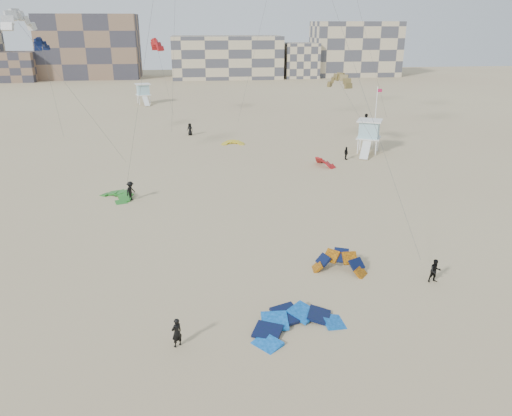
{
  "coord_description": "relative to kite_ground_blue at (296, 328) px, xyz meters",
  "views": [
    {
      "loc": [
        -0.39,
        -24.9,
        15.72
      ],
      "look_at": [
        3.44,
        6.0,
        4.1
      ],
      "focal_mm": 35.0,
      "sensor_mm": 36.0,
      "label": 1
    }
  ],
  "objects": [
    {
      "name": "kite_fly_red",
      "position": [
        -10.62,
        63.92,
        12.13
      ],
      "size": [
        4.78,
        4.7,
        12.61
      ],
      "rotation": [
        0.0,
        0.0,
        1.9
      ],
      "color": "#B51503",
      "rests_on": "ground"
    },
    {
      "name": "lifeguard_tower_far",
      "position": [
        -15.19,
        82.76,
        2.0
      ],
      "size": [
        3.47,
        5.86,
        4.03
      ],
      "rotation": [
        0.0,
        0.0,
        0.25
      ],
      "color": "white",
      "rests_on": "ground"
    },
    {
      "name": "flagpole",
      "position": [
        18.35,
        39.62,
        4.23
      ],
      "size": [
        0.65,
        0.1,
        8.06
      ],
      "color": "white",
      "rests_on": "ground"
    },
    {
      "name": "kitesurfer_d",
      "position": [
        13.1,
        34.44,
        0.79
      ],
      "size": [
        0.51,
        0.97,
        1.59
      ],
      "primitive_type": "imported",
      "rotation": [
        0.0,
        0.0,
        1.7
      ],
      "color": "black",
      "rests_on": "ground"
    },
    {
      "name": "ground",
      "position": [
        -4.67,
        2.06,
        0.0
      ],
      "size": [
        320.0,
        320.0,
        0.0
      ],
      "primitive_type": "plane",
      "color": "tan",
      "rests_on": "ground"
    },
    {
      "name": "kite_ground_green",
      "position": [
        -12.69,
        23.38,
        0.0
      ],
      "size": [
        5.18,
        5.12,
        1.53
      ],
      "primitive_type": null,
      "rotation": [
        0.2,
        0.0,
        -0.96
      ],
      "color": "#277B22",
      "rests_on": "ground"
    },
    {
      "name": "kitesurfer_main",
      "position": [
        -6.43,
        -0.82,
        0.82
      ],
      "size": [
        0.71,
        0.66,
        1.63
      ],
      "primitive_type": "imported",
      "rotation": [
        0.0,
        0.0,
        3.77
      ],
      "color": "black",
      "rests_on": "ground"
    },
    {
      "name": "kite_ground_orange",
      "position": [
        4.2,
        6.28,
        0.0
      ],
      "size": [
        4.4,
        4.43,
        3.36
      ],
      "primitive_type": null,
      "rotation": [
        0.75,
        0.0,
        -0.41
      ],
      "color": "orange",
      "rests_on": "ground"
    },
    {
      "name": "condo_west_b",
      "position": [
        -34.67,
        136.06,
        9.0
      ],
      "size": [
        28.0,
        14.0,
        18.0
      ],
      "primitive_type": "cube",
      "color": "#795D49",
      "rests_on": "ground"
    },
    {
      "name": "kite_ground_red_far",
      "position": [
        9.8,
        32.05,
        0.0
      ],
      "size": [
        3.7,
        3.6,
        2.85
      ],
      "primitive_type": null,
      "rotation": [
        0.69,
        0.0,
        1.87
      ],
      "color": "#B51503",
      "rests_on": "ground"
    },
    {
      "name": "condo_mid",
      "position": [
        5.33,
        132.06,
        6.0
      ],
      "size": [
        32.0,
        16.0,
        12.0
      ],
      "primitive_type": "cube",
      "color": "#C4B390",
      "rests_on": "ground"
    },
    {
      "name": "condo_fill_right",
      "position": [
        27.33,
        130.06,
        5.0
      ],
      "size": [
        10.0,
        10.0,
        10.0
      ],
      "primitive_type": "cube",
      "color": "#C4B390",
      "rests_on": "ground"
    },
    {
      "name": "kite_fly_navy",
      "position": [
        -23.9,
        46.29,
        12.97
      ],
      "size": [
        3.38,
        3.32,
        13.12
      ],
      "rotation": [
        0.0,
        0.0,
        1.46
      ],
      "color": "#0A0E3A",
      "rests_on": "ground"
    },
    {
      "name": "kite_ground_yellow",
      "position": [
        0.09,
        44.35,
        0.0
      ],
      "size": [
        3.08,
        3.25,
        1.32
      ],
      "primitive_type": null,
      "rotation": [
        0.21,
        0.0,
        -0.08
      ],
      "color": "yellow",
      "rests_on": "ground"
    },
    {
      "name": "condo_east",
      "position": [
        45.33,
        134.06,
        8.0
      ],
      "size": [
        26.0,
        14.0,
        16.0
      ],
      "primitive_type": "cube",
      "color": "#C4B390",
      "rests_on": "ground"
    },
    {
      "name": "kitesurfer_e",
      "position": [
        -5.77,
        50.91,
        0.89
      ],
      "size": [
        1.02,
        0.85,
        1.79
      ],
      "primitive_type": "imported",
      "rotation": [
        0.0,
        0.0,
        -0.38
      ],
      "color": "black",
      "rests_on": "ground"
    },
    {
      "name": "kitesurfer_c",
      "position": [
        -11.29,
        22.57,
        0.91
      ],
      "size": [
        1.17,
        1.35,
        1.82
      ],
      "primitive_type": "imported",
      "rotation": [
        0.0,
        0.0,
        1.05
      ],
      "color": "black",
      "rests_on": "ground"
    },
    {
      "name": "kite_ground_blue",
      "position": [
        0.0,
        0.0,
        0.0
      ],
      "size": [
        6.48,
        6.63,
        2.02
      ],
      "primitive_type": null,
      "rotation": [
        0.19,
        0.0,
        0.37
      ],
      "color": "#1A7AF4",
      "rests_on": "ground"
    },
    {
      "name": "kitesurfer_b",
      "position": [
        9.84,
        4.01,
        0.79
      ],
      "size": [
        0.78,
        0.62,
        1.58
      ],
      "primitive_type": "imported",
      "rotation": [
        0.0,
        0.0,
        0.03
      ],
      "color": "black",
      "rests_on": "ground"
    },
    {
      "name": "lifeguard_tower_near",
      "position": [
        16.93,
        37.6,
        2.07
      ],
      "size": [
        3.95,
        6.26,
        4.18
      ],
      "rotation": [
        0.0,
        0.0,
        -0.45
      ],
      "color": "white",
      "rests_on": "ground"
    },
    {
      "name": "condo_fill_left",
      "position": [
        -54.67,
        130.06,
        4.0
      ],
      "size": [
        12.0,
        10.0,
        8.0
      ],
      "primitive_type": "cube",
      "color": "#795D49",
      "rests_on": "ground"
    },
    {
      "name": "kitesurfer_f",
      "position": [
        22.65,
        55.25,
        0.94
      ],
      "size": [
        0.83,
        1.8,
        1.87
      ],
      "primitive_type": "imported",
      "rotation": [
        0.0,
        0.0,
        -1.73
      ],
      "color": "black",
      "rests_on": "ground"
    },
    {
      "name": "kite_fly_grey",
      "position": [
        -21.57,
        30.99,
        15.72
      ],
      "size": [
        11.13,
        4.9,
        16.14
      ],
      "rotation": [
        0.0,
        0.0,
        1.12
      ],
      "color": "silver",
      "rests_on": "ground"
    },
    {
      "name": "kite_fly_olive",
      "position": [
        12.53,
        37.13,
        8.95
      ],
      "size": [
        6.73,
        5.88,
        9.09
      ],
      "rotation": [
        0.0,
        0.0,
        -0.94
      ],
      "color": "brown",
      "rests_on": "ground"
    }
  ]
}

